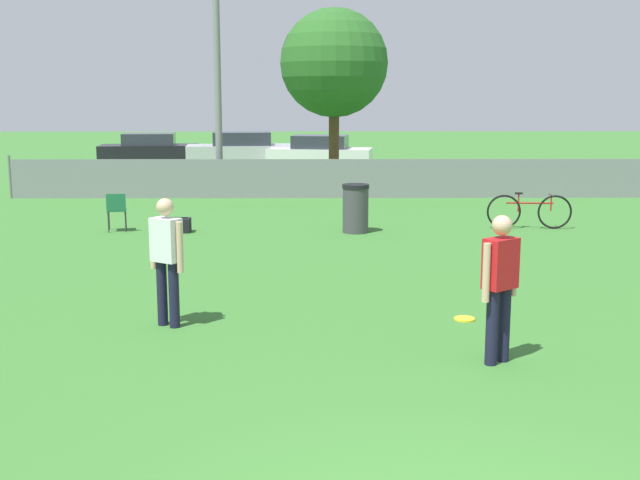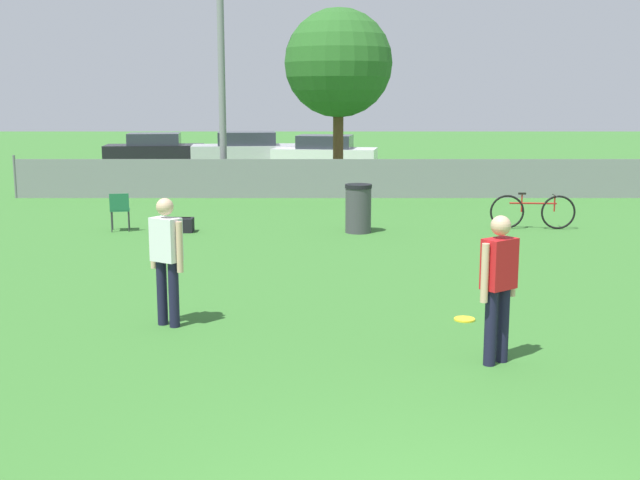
{
  "view_description": "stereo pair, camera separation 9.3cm",
  "coord_description": "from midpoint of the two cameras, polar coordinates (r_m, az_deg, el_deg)",
  "views": [
    {
      "loc": [
        -0.89,
        -4.51,
        2.87
      ],
      "look_at": [
        -0.8,
        5.54,
        1.05
      ],
      "focal_mm": 45.0,
      "sensor_mm": 36.0,
      "label": 1
    },
    {
      "loc": [
        -0.8,
        -4.51,
        2.87
      ],
      "look_at": [
        -0.8,
        5.54,
        1.05
      ],
      "focal_mm": 45.0,
      "sensor_mm": 36.0,
      "label": 2
    }
  ],
  "objects": [
    {
      "name": "gear_bag_sideline",
      "position": [
        17.29,
        -10.45,
        1.04
      ],
      "size": [
        0.66,
        0.36,
        0.32
      ],
      "color": "black",
      "rests_on": "ground_plane"
    },
    {
      "name": "frisbee_disc",
      "position": [
        10.59,
        9.99,
        -5.54
      ],
      "size": [
        0.27,
        0.27,
        0.03
      ],
      "color": "yellow",
      "rests_on": "ground_plane"
    },
    {
      "name": "player_thrower_red",
      "position": [
        8.77,
        12.38,
        -2.76
      ],
      "size": [
        0.44,
        0.4,
        1.62
      ],
      "rotation": [
        0.0,
        0.0,
        0.64
      ],
      "color": "#191933",
      "rests_on": "ground_plane"
    },
    {
      "name": "parked_car_white",
      "position": [
        30.97,
        -0.08,
        6.17
      ],
      "size": [
        4.14,
        2.3,
        1.36
      ],
      "rotation": [
        0.0,
        0.0,
        -0.16
      ],
      "color": "black",
      "rests_on": "ground_plane"
    },
    {
      "name": "parked_car_dark",
      "position": [
        34.28,
        -12.11,
        6.32
      ],
      "size": [
        4.2,
        2.21,
        1.31
      ],
      "rotation": [
        0.0,
        0.0,
        0.1
      ],
      "color": "black",
      "rests_on": "ground_plane"
    },
    {
      "name": "trash_bin",
      "position": [
        16.92,
        2.39,
        2.27
      ],
      "size": [
        0.57,
        0.57,
        1.03
      ],
      "color": "#3F3F44",
      "rests_on": "ground_plane"
    },
    {
      "name": "bicycle_sideline",
      "position": [
        18.0,
        14.52,
        2.0
      ],
      "size": [
        1.83,
        0.44,
        0.79
      ],
      "rotation": [
        0.0,
        0.0,
        -0.07
      ],
      "color": "black",
      "rests_on": "ground_plane"
    },
    {
      "name": "light_pole",
      "position": [
        23.55,
        -7.54,
        16.47
      ],
      "size": [
        0.9,
        0.36,
        9.34
      ],
      "color": "gray",
      "rests_on": "ground_plane"
    },
    {
      "name": "tree_near_pole",
      "position": [
        24.9,
        0.9,
        12.44
      ],
      "size": [
        3.28,
        3.28,
        5.47
      ],
      "color": "brown",
      "rests_on": "ground_plane"
    },
    {
      "name": "parked_car_silver",
      "position": [
        32.37,
        -5.65,
        6.38
      ],
      "size": [
        4.51,
        2.23,
        1.43
      ],
      "rotation": [
        0.0,
        0.0,
        0.09
      ],
      "color": "black",
      "rests_on": "ground_plane"
    },
    {
      "name": "fence_backline",
      "position": [
        22.65,
        1.64,
        4.39
      ],
      "size": [
        18.87,
        0.07,
        1.21
      ],
      "color": "gray",
      "rests_on": "ground_plane"
    },
    {
      "name": "player_receiver_white",
      "position": [
        10.13,
        -11.11,
        -0.97
      ],
      "size": [
        0.45,
        0.38,
        1.62
      ],
      "rotation": [
        0.0,
        0.0,
        -0.58
      ],
      "color": "#191933",
      "rests_on": "ground_plane"
    },
    {
      "name": "folding_chair_sideline",
      "position": [
        17.58,
        -14.42,
        2.19
      ],
      "size": [
        0.47,
        0.47,
        0.82
      ],
      "rotation": [
        0.0,
        0.0,
        3.34
      ],
      "color": "#333338",
      "rests_on": "ground_plane"
    }
  ]
}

